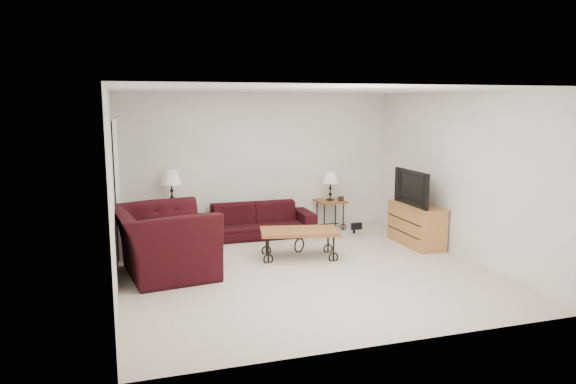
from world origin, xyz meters
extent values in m
plane|color=beige|center=(0.00, 0.00, 0.00)|extent=(5.00, 5.00, 0.00)
cube|color=white|center=(0.00, 2.50, 1.25)|extent=(5.00, 0.02, 2.50)
cube|color=white|center=(0.00, -2.50, 1.25)|extent=(5.00, 0.02, 2.50)
cube|color=white|center=(-2.50, 0.00, 1.25)|extent=(0.02, 5.00, 2.50)
cube|color=white|center=(2.50, 0.00, 1.25)|extent=(0.02, 5.00, 2.50)
plane|color=white|center=(0.00, 0.00, 2.50)|extent=(5.00, 5.00, 0.00)
cube|color=black|center=(-2.47, 1.65, 1.02)|extent=(0.08, 0.94, 2.04)
imported|color=black|center=(-0.15, 2.02, 0.29)|extent=(1.99, 0.78, 0.58)
cube|color=brown|center=(-1.59, 2.20, 0.30)|extent=(0.61, 0.61, 0.61)
cube|color=brown|center=(1.29, 2.20, 0.27)|extent=(0.52, 0.52, 0.54)
cube|color=black|center=(-1.74, 2.05, 0.66)|extent=(0.12, 0.05, 0.10)
cube|color=black|center=(1.44, 2.05, 0.58)|extent=(0.11, 0.03, 0.09)
cube|color=brown|center=(0.14, 0.57, 0.22)|extent=(1.26, 0.85, 0.43)
imported|color=black|center=(-1.88, 0.37, 0.46)|extent=(1.43, 1.59, 0.93)
cube|color=#D5481B|center=(-1.72, 0.32, 0.52)|extent=(0.17, 0.43, 0.42)
cube|color=#C27A48|center=(2.23, 0.71, 0.34)|extent=(0.47, 1.12, 0.67)
imported|color=black|center=(2.21, 0.71, 0.96)|extent=(0.13, 1.00, 0.58)
ellipsoid|color=black|center=(1.56, 1.71, 0.19)|extent=(0.30, 0.24, 0.38)
camera|label=1|loc=(-2.39, -6.91, 2.34)|focal=33.46mm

